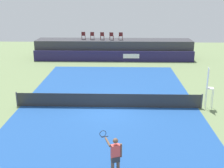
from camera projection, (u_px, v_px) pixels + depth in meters
name	position (u px, v px, depth m)	size (l,w,h in m)	color
ground_plane	(110.00, 92.00, 22.01)	(48.00, 48.00, 0.00)	#6B7F51
court_inner	(108.00, 107.00, 19.15)	(12.00, 22.00, 0.00)	#1C478C
sponsor_wall	(113.00, 56.00, 31.83)	(18.00, 0.22, 1.20)	#231E4C
spectator_platform	(114.00, 49.00, 33.39)	(18.00, 2.80, 2.20)	#38383D
spectator_chair_far_left	(83.00, 35.00, 33.04)	(0.47, 0.47, 0.89)	#561919
spectator_chair_left	(92.00, 35.00, 32.94)	(0.47, 0.47, 0.89)	#561919
spectator_chair_center	(102.00, 35.00, 32.79)	(0.45, 0.45, 0.89)	#561919
spectator_chair_right	(111.00, 36.00, 32.64)	(0.48, 0.48, 0.89)	#561919
spectator_chair_far_right	(121.00, 36.00, 32.65)	(0.46, 0.46, 0.89)	#561919
umpire_chair	(209.00, 86.00, 18.50)	(0.50, 0.50, 2.76)	white
tennis_net	(108.00, 100.00, 19.01)	(12.40, 0.02, 0.95)	#2D2D2D
net_post_near	(17.00, 99.00, 19.17)	(0.10, 0.10, 1.00)	#4C4C51
net_post_far	(202.00, 101.00, 18.83)	(0.10, 0.10, 1.00)	#4C4C51
tennis_player	(115.00, 156.00, 11.64)	(0.98, 1.09, 1.77)	white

